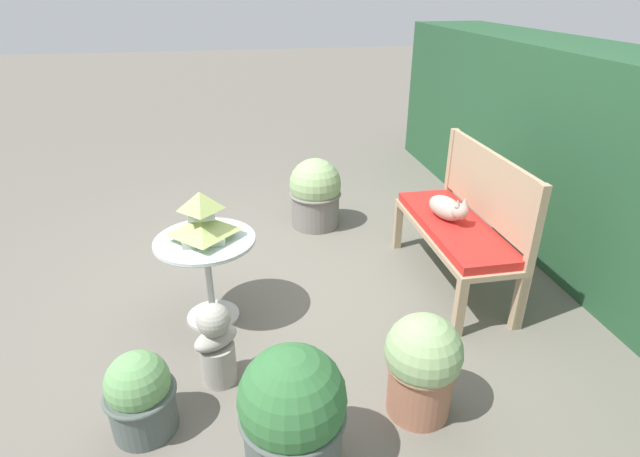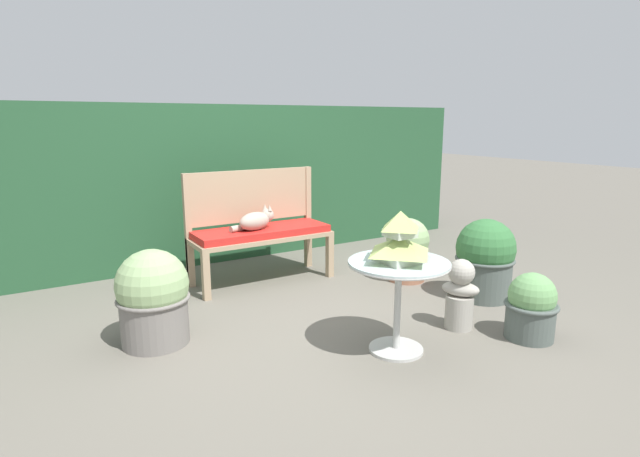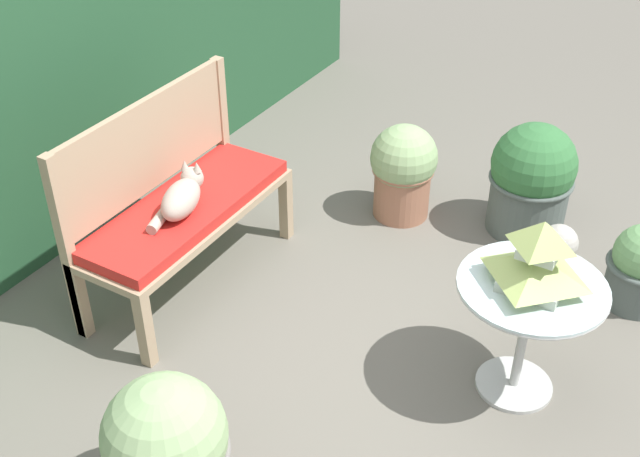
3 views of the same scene
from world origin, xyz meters
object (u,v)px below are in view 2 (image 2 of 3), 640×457
Objects in this scene: pagoda_birdhouse at (400,241)px; potted_plant_path_edge at (531,307)px; garden_bench at (262,236)px; cat at (256,220)px; patio_table at (398,281)px; potted_plant_table_near at (485,259)px; garden_bust at (460,294)px; potted_plant_bench_left at (153,298)px; potted_plant_table_far at (407,248)px.

pagoda_birdhouse reaches higher than potted_plant_path_edge.
garden_bench is 0.18m from cat.
cat is at bearing 96.38° from patio_table.
cat is at bearing 137.57° from potted_plant_table_near.
patio_table is at bearing 159.79° from potted_plant_path_edge.
garden_bust is (0.62, 0.04, -0.49)m from pagoda_birdhouse.
potted_plant_path_edge is at bearing -30.02° from potted_plant_bench_left.
garden_bust reaches higher than potted_plant_path_edge.
garden_bust is at bearing 127.17° from potted_plant_path_edge.
pagoda_birdhouse is 0.79m from garden_bust.
garden_bust is (0.62, 0.04, -0.22)m from patio_table.
garden_bust is at bearing -25.08° from potted_plant_bench_left.
potted_plant_bench_left reaches higher than patio_table.
patio_table is 1.63m from potted_plant_bench_left.
garden_bench is 1.78m from patio_table.
potted_plant_bench_left is 1.10× the size of potted_plant_table_far.
patio_table reaches higher than potted_plant_path_edge.
garden_bench is at bearing 149.82° from potted_plant_table_far.
potted_plant_bench_left is at bearing 167.78° from potted_plant_table_near.
pagoda_birdhouse is (0.13, -1.78, 0.31)m from garden_bench.
garden_bust is at bearing -66.58° from garden_bench.
patio_table is 1.35m from potted_plant_table_near.
patio_table reaches higher than potted_plant_table_far.
cat is 1.91m from garden_bust.
cat is 0.65× the size of potted_plant_table_near.
potted_plant_table_far is (0.42, 1.05, 0.05)m from garden_bust.
potted_plant_table_far is (1.17, -0.68, -0.13)m from garden_bench.
cat is at bearing -151.37° from garden_bench.
pagoda_birdhouse is at bearing -133.78° from potted_plant_table_far.
potted_plant_table_far reaches higher than garden_bench.
potted_plant_table_far reaches higher than garden_bust.
potted_plant_table_near reaches higher than potted_plant_table_far.
cat is 0.68× the size of patio_table.
garden_bench is 1.98m from potted_plant_table_near.
garden_bench is at bearing 169.74° from garden_bust.
potted_plant_table_near is (1.28, 0.39, -0.14)m from patio_table.
pagoda_birdhouse is 0.68× the size of garden_bust.
pagoda_birdhouse is 0.59× the size of potted_plant_table_far.
potted_plant_path_edge is (2.23, -1.29, -0.09)m from potted_plant_bench_left.
pagoda_birdhouse is 1.68m from potted_plant_bench_left.
cat is 1.40m from potted_plant_bench_left.
cat is 2.38m from potted_plant_path_edge.
garden_bust is 1.11× the size of potted_plant_path_edge.
potted_plant_table_near reaches higher than potted_plant_path_edge.
garden_bench is at bearing 12.73° from cat.
pagoda_birdhouse is (0.19, -1.74, 0.15)m from cat.
garden_bench is 1.81m from pagoda_birdhouse.
patio_table is 0.95× the size of potted_plant_table_near.
cat is 0.75× the size of potted_plant_table_far.
pagoda_birdhouse is at bearing -119.70° from garden_bust.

